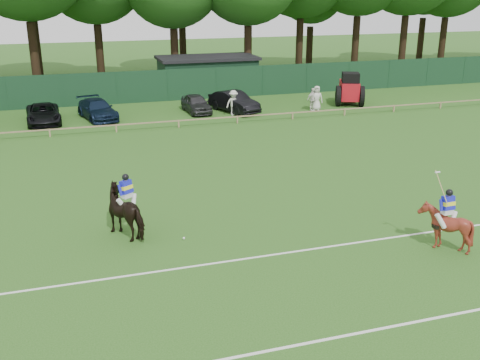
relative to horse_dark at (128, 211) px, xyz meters
name	(u,v)px	position (x,y,z in m)	size (l,w,h in m)	color
ground	(252,244)	(4.08, -2.19, -0.93)	(160.00, 160.00, 0.00)	#1E4C14
horse_dark	(128,211)	(0.00, 0.00, 0.00)	(1.00, 2.20, 1.86)	black
horse_chestnut	(445,227)	(10.40, -4.51, -0.09)	(1.35, 1.51, 1.67)	maroon
suv_black	(43,114)	(-3.32, 19.67, -0.28)	(2.13, 4.63, 1.29)	black
sedan_navy	(97,109)	(0.23, 19.94, -0.26)	(1.87, 4.60, 1.34)	#101D33
hatch_grey	(196,104)	(7.23, 19.93, -0.27)	(1.55, 3.84, 1.31)	#313133
estate_black	(234,102)	(9.91, 19.31, -0.18)	(1.58, 4.52, 1.49)	black
spectator_left	(233,103)	(9.56, 18.27, -0.04)	(1.15, 0.66, 1.78)	beige
spectator_mid	(312,99)	(15.53, 17.97, -0.09)	(0.99, 0.41, 1.69)	silver
spectator_right	(317,98)	(15.86, 17.97, -0.02)	(0.89, 0.58, 1.82)	silver
rider_dark	(127,191)	(0.01, -0.01, 0.80)	(0.85, 0.65, 1.41)	silver
rider_chestnut	(448,207)	(10.40, -4.52, 0.66)	(0.94, 0.57, 2.05)	silver
polo_ball	(184,238)	(1.85, -1.04, -0.88)	(0.09, 0.09, 0.09)	silver
pitch_lines	(288,293)	(4.08, -5.69, -0.92)	(60.00, 5.10, 0.01)	silver
pitch_rail	(163,122)	(4.08, 15.81, -0.48)	(62.10, 0.10, 0.50)	#997F5B
perimeter_fence	(143,87)	(4.08, 24.81, 0.32)	(92.08, 0.08, 2.50)	#14351E
utility_shed	(207,74)	(10.08, 27.81, 0.61)	(8.40, 4.40, 3.04)	#14331E
tree_row	(153,85)	(6.08, 32.81, -0.93)	(96.00, 12.00, 21.00)	#26561C
tractor	(349,89)	(19.17, 19.16, 0.25)	(2.94, 3.49, 2.50)	red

